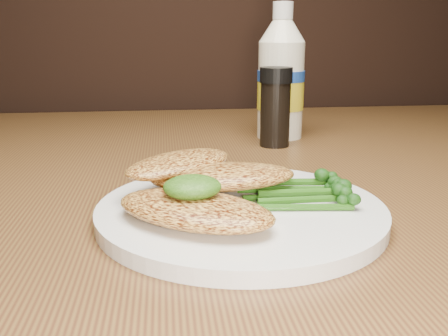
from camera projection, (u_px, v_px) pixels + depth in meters
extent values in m
cylinder|color=white|center=(241.00, 211.00, 0.42)|extent=(0.24, 0.24, 0.01)
ellipsoid|color=gold|center=(194.00, 209.00, 0.38)|extent=(0.15, 0.13, 0.02)
ellipsoid|color=gold|center=(223.00, 176.00, 0.44)|extent=(0.13, 0.07, 0.02)
ellipsoid|color=gold|center=(179.00, 164.00, 0.45)|extent=(0.13, 0.12, 0.02)
ellipsoid|color=black|center=(192.00, 187.00, 0.38)|extent=(0.05, 0.04, 0.02)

